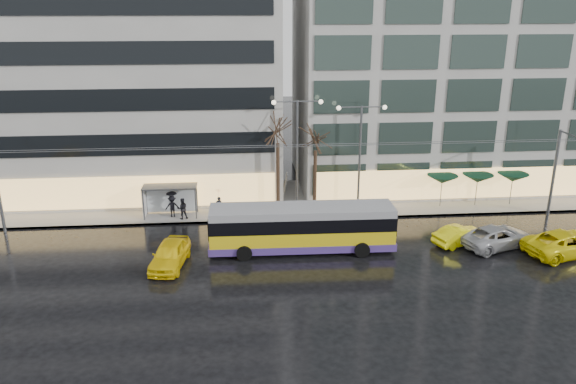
{
  "coord_description": "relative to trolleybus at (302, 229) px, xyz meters",
  "views": [
    {
      "loc": [
        -2.33,
        -31.61,
        16.22
      ],
      "look_at": [
        0.79,
        5.0,
        3.76
      ],
      "focal_mm": 35.0,
      "sensor_mm": 36.0,
      "label": 1
    }
  ],
  "objects": [
    {
      "name": "parasol_a",
      "position": [
        12.39,
        7.55,
        0.88
      ],
      "size": [
        2.5,
        2.5,
        2.65
      ],
      "color": "#595B60",
      "rests_on": "sidewalk"
    },
    {
      "name": "tree_a",
      "position": [
        -1.11,
        7.55,
        5.52
      ],
      "size": [
        3.2,
        3.2,
        8.4
      ],
      "color": "black",
      "rests_on": "sidewalk"
    },
    {
      "name": "taxi_b",
      "position": [
        11.24,
        0.12,
        -0.9
      ],
      "size": [
        4.33,
        2.83,
        1.35
      ],
      "primitive_type": "imported",
      "rotation": [
        0.0,
        0.0,
        1.95
      ],
      "color": "#F4EB0C",
      "rests_on": "ground"
    },
    {
      "name": "kerb",
      "position": [
        0.39,
        5.6,
        -1.5
      ],
      "size": [
        80.0,
        0.1,
        0.15
      ],
      "primitive_type": "cube",
      "color": "slate",
      "rests_on": "ground"
    },
    {
      "name": "street_lamp_near",
      "position": [
        0.39,
        7.35,
        4.42
      ],
      "size": [
        3.96,
        0.36,
        9.03
      ],
      "color": "#595B60",
      "rests_on": "sidewalk"
    },
    {
      "name": "parasol_c",
      "position": [
        18.39,
        7.55,
        0.88
      ],
      "size": [
        2.5,
        2.5,
        2.65
      ],
      "color": "#595B60",
      "rests_on": "sidewalk"
    },
    {
      "name": "tree_b",
      "position": [
        1.89,
        7.75,
        4.83
      ],
      "size": [
        3.2,
        3.2,
        7.7
      ],
      "color": "black",
      "rests_on": "sidewalk"
    },
    {
      "name": "pedestrian_a",
      "position": [
        -5.84,
        6.89,
        0.06
      ],
      "size": [
        1.03,
        1.05,
        2.19
      ],
      "color": "black",
      "rests_on": "sidewalk"
    },
    {
      "name": "taxi_a",
      "position": [
        -8.74,
        -1.61,
        -0.75
      ],
      "size": [
        2.65,
        5.03,
        1.63
      ],
      "primitive_type": "imported",
      "rotation": [
        0.0,
        0.0,
        -0.16
      ],
      "color": "yellow",
      "rests_on": "ground"
    },
    {
      "name": "building_left",
      "position": [
        -17.61,
        15.55,
        9.58
      ],
      "size": [
        34.0,
        14.0,
        22.0
      ],
      "primitive_type": "cube",
      "color": "#9C9A95",
      "rests_on": "sidewalk"
    },
    {
      "name": "sidewalk",
      "position": [
        0.39,
        10.55,
        -1.5
      ],
      "size": [
        80.0,
        10.0,
        0.15
      ],
      "primitive_type": "cube",
      "color": "gray",
      "rests_on": "ground"
    },
    {
      "name": "pedestrian_b",
      "position": [
        -8.66,
        6.37,
        -0.57
      ],
      "size": [
        0.95,
        0.81,
        1.69
      ],
      "color": "black",
      "rests_on": "sidewalk"
    },
    {
      "name": "parasol_b",
      "position": [
        15.39,
        7.55,
        0.88
      ],
      "size": [
        2.5,
        2.5,
        2.65
      ],
      "color": "#595B60",
      "rests_on": "sidewalk"
    },
    {
      "name": "sedan_silver",
      "position": [
        13.61,
        -0.48,
        -0.82
      ],
      "size": [
        5.93,
        4.18,
        1.5
      ],
      "primitive_type": "imported",
      "rotation": [
        0.0,
        0.0,
        1.92
      ],
      "color": "#A8A8AD",
      "rests_on": "ground"
    },
    {
      "name": "street_lamp_far",
      "position": [
        5.39,
        7.35,
        4.14
      ],
      "size": [
        3.96,
        0.36,
        8.53
      ],
      "color": "#595B60",
      "rests_on": "sidewalk"
    },
    {
      "name": "bus_shelter",
      "position": [
        -9.99,
        7.23,
        0.39
      ],
      "size": [
        4.2,
        1.6,
        2.51
      ],
      "color": "#595B60",
      "rests_on": "sidewalk"
    },
    {
      "name": "taxi_c",
      "position": [
        17.7,
        -2.09,
        -0.74
      ],
      "size": [
        6.46,
        4.19,
        1.65
      ],
      "primitive_type": "imported",
      "rotation": [
        0.0,
        0.0,
        1.83
      ],
      "color": "yellow",
      "rests_on": "ground"
    },
    {
      "name": "trolleybus",
      "position": [
        0.0,
        0.0,
        0.0
      ],
      "size": [
        12.56,
        4.98,
        5.8
      ],
      "color": "gold",
      "rests_on": "ground"
    },
    {
      "name": "ground",
      "position": [
        -1.61,
        -3.45,
        -1.57
      ],
      "size": [
        140.0,
        140.0,
        0.0
      ],
      "primitive_type": "plane",
      "color": "black",
      "rests_on": "ground"
    },
    {
      "name": "pedestrian_c",
      "position": [
        -9.49,
        6.93,
        -0.31
      ],
      "size": [
        1.19,
        0.93,
        2.11
      ],
      "color": "black",
      "rests_on": "sidewalk"
    },
    {
      "name": "building_right",
      "position": [
        17.39,
        15.55,
        11.08
      ],
      "size": [
        32.0,
        14.0,
        25.0
      ],
      "primitive_type": "cube",
      "color": "#9C9A95",
      "rests_on": "sidewalk"
    },
    {
      "name": "catenary",
      "position": [
        -0.61,
        4.48,
        2.68
      ],
      "size": [
        42.24,
        5.12,
        7.0
      ],
      "color": "#595B60",
      "rests_on": "ground"
    }
  ]
}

